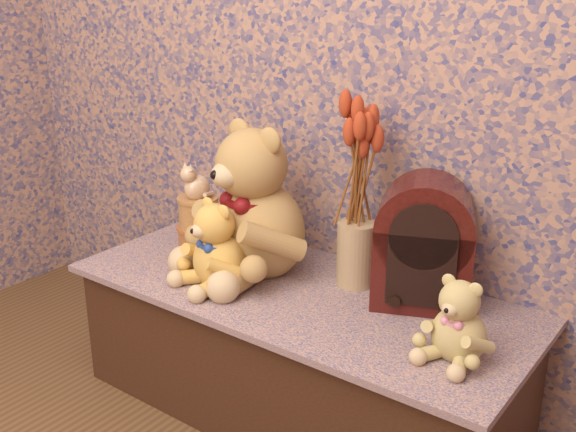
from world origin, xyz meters
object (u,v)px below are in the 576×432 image
(teddy_large, at_px, (258,193))
(cathedral_radio, at_px, (424,242))
(teddy_small, at_px, (460,315))
(cat_figurine, at_px, (197,180))
(ceramic_vase, at_px, (356,254))
(biscuit_tin_lower, at_px, (200,241))
(teddy_medium, at_px, (219,240))

(teddy_large, xyz_separation_m, cathedral_radio, (0.50, 0.09, -0.07))
(teddy_small, relative_size, cathedral_radio, 0.62)
(teddy_large, height_order, cat_figurine, teddy_large)
(cat_figurine, bearing_deg, cathedral_radio, 23.77)
(teddy_large, xyz_separation_m, teddy_small, (0.70, -0.12, -0.14))
(ceramic_vase, bearing_deg, biscuit_tin_lower, -167.21)
(cat_figurine, bearing_deg, teddy_small, 8.71)
(teddy_small, bearing_deg, teddy_large, 177.50)
(teddy_medium, xyz_separation_m, biscuit_tin_lower, (-0.19, 0.12, -0.09))
(teddy_large, height_order, cathedral_radio, teddy_large)
(teddy_medium, height_order, cathedral_radio, cathedral_radio)
(teddy_small, relative_size, cat_figurine, 1.83)
(teddy_small, height_order, biscuit_tin_lower, teddy_small)
(teddy_large, bearing_deg, teddy_medium, -83.71)
(teddy_large, distance_m, cat_figurine, 0.22)
(teddy_large, xyz_separation_m, cat_figurine, (-0.22, -0.03, 0.01))
(teddy_small, xyz_separation_m, cat_figurine, (-0.92, 0.09, 0.14))
(teddy_small, relative_size, ceramic_vase, 1.17)
(teddy_medium, relative_size, cathedral_radio, 0.77)
(teddy_large, distance_m, cathedral_radio, 0.51)
(biscuit_tin_lower, bearing_deg, teddy_medium, -31.76)
(ceramic_vase, bearing_deg, teddy_large, -163.62)
(teddy_large, relative_size, ceramic_vase, 2.59)
(cathedral_radio, xyz_separation_m, cat_figurine, (-0.72, -0.12, 0.07))
(teddy_large, bearing_deg, teddy_small, 6.84)
(cathedral_radio, relative_size, cat_figurine, 2.97)
(biscuit_tin_lower, relative_size, cat_figurine, 1.11)
(cathedral_radio, height_order, ceramic_vase, cathedral_radio)
(teddy_large, relative_size, teddy_medium, 1.79)
(teddy_medium, bearing_deg, biscuit_tin_lower, 165.48)
(ceramic_vase, height_order, biscuit_tin_lower, ceramic_vase)
(teddy_medium, bearing_deg, teddy_small, 19.81)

